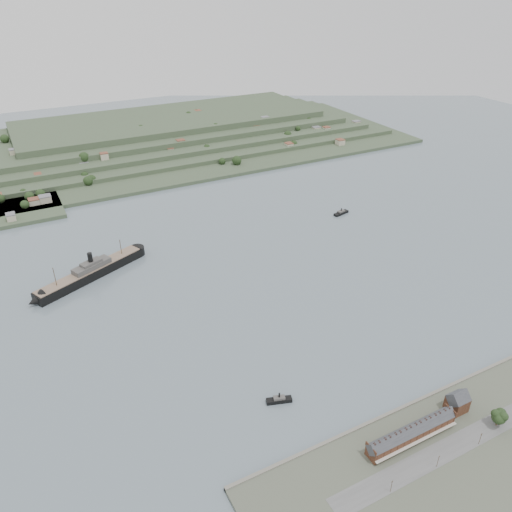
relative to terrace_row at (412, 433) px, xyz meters
name	(u,v)px	position (x,y,z in m)	size (l,w,h in m)	color
ground	(273,285)	(10.00, 168.02, -6.84)	(1400.00, 1400.00, 0.00)	slate
near_shore	(450,460)	(10.00, -18.73, -5.83)	(220.00, 80.00, 2.60)	#4C5142
terrace_row	(412,433)	(0.00, 0.00, 0.00)	(55.60, 9.80, 11.07)	#4C2B1B
gabled_building	(457,401)	(37.50, 4.02, 1.34)	(10.40, 10.18, 14.09)	#4C2B1B
far_peninsula	(155,138)	(37.91, 561.12, 5.04)	(760.00, 309.00, 30.00)	#384931
steamship	(88,274)	(-119.26, 245.11, -1.96)	(103.56, 55.08, 26.45)	black
tugboat	(279,400)	(-47.80, 57.14, -5.18)	(15.62, 8.50, 6.80)	black
ferry_east	(341,213)	(137.60, 251.49, -5.22)	(18.65, 8.91, 6.75)	black
fig_tree	(500,417)	(49.06, -14.87, 1.82)	(9.78, 8.47, 10.92)	#463420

